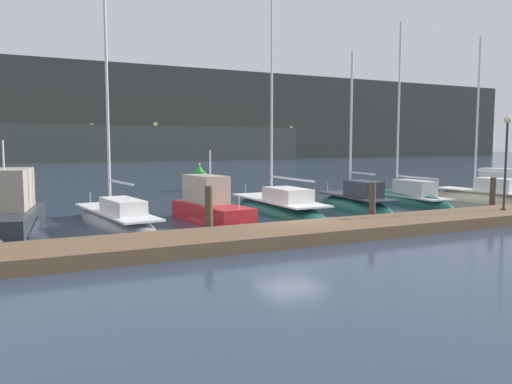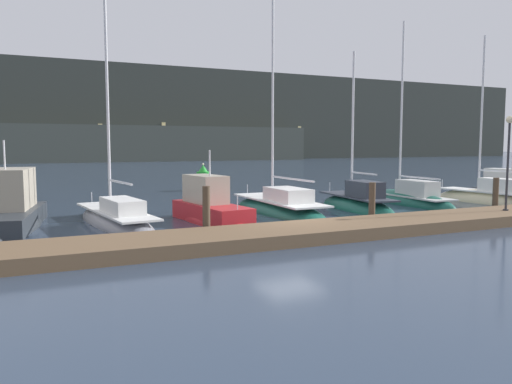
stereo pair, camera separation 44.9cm
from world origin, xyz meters
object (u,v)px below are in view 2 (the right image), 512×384
sailboat_berth_6 (279,210)px  dock_lamppost (509,148)px  sailboat_berth_7 (357,207)px  channel_buoy (203,180)px  motorboat_berth_5 (210,214)px  motorboat_berth_10 (511,193)px  sailboat_berth_8 (407,201)px  sailboat_berth_4 (116,221)px  motorboat_berth_3 (7,218)px  sailboat_berth_9 (487,200)px

sailboat_berth_6 → dock_lamppost: sailboat_berth_6 is taller
sailboat_berth_7 → channel_buoy: 14.42m
motorboat_berth_5 → motorboat_berth_10: motorboat_berth_10 is taller
sailboat_berth_8 → dock_lamppost: bearing=-93.4°
sailboat_berth_4 → sailboat_berth_8: bearing=2.5°
motorboat_berth_3 → sailboat_berth_8: bearing=-0.6°
motorboat_berth_3 → dock_lamppost: dock_lamppost is taller
sailboat_berth_8 → sailboat_berth_9: bearing=-20.0°
sailboat_berth_8 → sailboat_berth_9: size_ratio=1.07×
channel_buoy → sailboat_berth_9: bearing=-49.6°
sailboat_berth_9 → motorboat_berth_3: bearing=175.7°
motorboat_berth_5 → sailboat_berth_6: 4.39m
sailboat_berth_8 → sailboat_berth_9: sailboat_berth_8 is taller
sailboat_berth_8 → sailboat_berth_7: bearing=-167.3°
sailboat_berth_7 → channel_buoy: size_ratio=4.41×
sailboat_berth_7 → motorboat_berth_10: sailboat_berth_7 is taller
sailboat_berth_9 → dock_lamppost: size_ratio=2.48×
motorboat_berth_5 → dock_lamppost: bearing=-23.2°
sailboat_berth_6 → sailboat_berth_7: sailboat_berth_6 is taller
motorboat_berth_5 → sailboat_berth_9: (17.05, -0.02, -0.20)m
sailboat_berth_7 → sailboat_berth_9: (8.70, -0.72, -0.01)m
motorboat_berth_10 → channel_buoy: (-16.19, 13.19, 0.44)m
sailboat_berth_8 → motorboat_berth_3: bearing=179.4°
dock_lamppost → sailboat_berth_6: bearing=140.3°
sailboat_berth_4 → motorboat_berth_10: sailboat_berth_4 is taller
sailboat_berth_8 → sailboat_berth_6: bearing=-178.6°
sailboat_berth_9 → dock_lamppost: 7.79m
sailboat_berth_4 → channel_buoy: sailboat_berth_4 is taller
sailboat_berth_6 → sailboat_berth_9: size_ratio=1.10×
motorboat_berth_10 → sailboat_berth_6: bearing=180.0°
motorboat_berth_5 → sailboat_berth_6: size_ratio=0.49×
sailboat_berth_6 → sailboat_berth_7: (4.21, -0.73, 0.02)m
sailboat_berth_8 → dock_lamppost: 7.50m
sailboat_berth_8 → sailboat_berth_9: 4.83m
motorboat_berth_3 → sailboat_berth_9: size_ratio=0.70×
sailboat_berth_9 → channel_buoy: bearing=130.4°
dock_lamppost → sailboat_berth_9: bearing=46.3°
sailboat_berth_7 → sailboat_berth_8: sailboat_berth_8 is taller
sailboat_berth_7 → sailboat_berth_9: 8.73m
sailboat_berth_9 → motorboat_berth_10: size_ratio=1.91×
motorboat_berth_5 → dock_lamppost: size_ratio=1.35×
dock_lamppost → sailboat_berth_4: bearing=159.1°
motorboat_berth_3 → sailboat_berth_4: (4.15, -0.93, -0.27)m
sailboat_berth_6 → channel_buoy: sailboat_berth_6 is taller
motorboat_berth_10 → channel_buoy: 20.89m
sailboat_berth_7 → channel_buoy: (-3.75, 13.91, 0.60)m
sailboat_berth_4 → motorboat_berth_10: 24.72m
sailboat_berth_4 → sailboat_berth_9: bearing=-2.6°
motorboat_berth_3 → dock_lamppost: 21.55m
sailboat_berth_9 → sailboat_berth_4: bearing=177.4°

